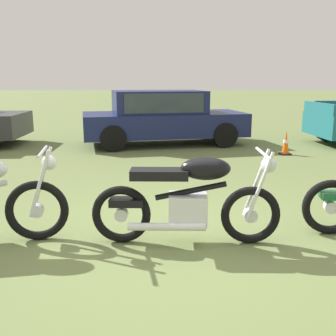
# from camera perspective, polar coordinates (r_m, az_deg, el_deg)

# --- Properties ---
(ground_plane) EXTENTS (120.00, 120.00, 0.00)m
(ground_plane) POSITION_cam_1_polar(r_m,az_deg,el_deg) (4.37, 1.84, -10.31)
(ground_plane) COLOR olive
(motorcycle_black) EXTENTS (2.01, 0.64, 1.02)m
(motorcycle_black) POSITION_cam_1_polar(r_m,az_deg,el_deg) (4.11, 2.96, -4.72)
(motorcycle_black) COLOR black
(motorcycle_black) RESTS_ON ground
(car_navy) EXTENTS (4.53, 2.63, 1.43)m
(car_navy) POSITION_cam_1_polar(r_m,az_deg,el_deg) (10.47, -0.97, 7.82)
(car_navy) COLOR #161E4C
(car_navy) RESTS_ON ground
(traffic_cone) EXTENTS (0.25, 0.25, 0.56)m
(traffic_cone) POSITION_cam_1_polar(r_m,az_deg,el_deg) (9.47, 16.85, 3.43)
(traffic_cone) COLOR #EA590F
(traffic_cone) RESTS_ON ground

